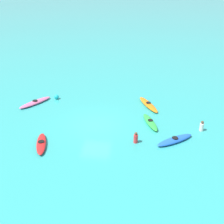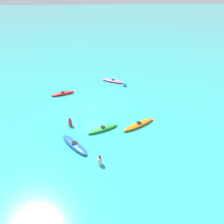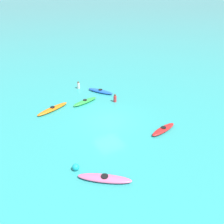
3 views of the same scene
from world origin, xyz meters
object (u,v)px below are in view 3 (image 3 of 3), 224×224
at_px(person_by_kayaks, 78,85).
at_px(buoy_cyan, 76,167).
at_px(kayak_blue, 100,91).
at_px(kayak_green, 85,102).
at_px(kayak_red, 163,129).
at_px(person_near_shore, 115,98).
at_px(kayak_orange, 53,109).
at_px(kayak_pink, 105,178).

bearing_deg(person_by_kayaks, buoy_cyan, -20.89).
bearing_deg(kayak_blue, kayak_green, -56.21).
height_order(kayak_red, buoy_cyan, buoy_cyan).
distance_m(kayak_green, buoy_cyan, 10.06).
bearing_deg(kayak_green, person_near_shore, 68.02).
bearing_deg(person_near_shore, kayak_orange, -100.09).
height_order(kayak_orange, buoy_cyan, buoy_cyan).
height_order(kayak_orange, kayak_blue, same).
relative_size(kayak_red, buoy_cyan, 6.15).
height_order(kayak_pink, person_near_shore, person_near_shore).
bearing_deg(person_near_shore, kayak_blue, -173.19).
xyz_separation_m(kayak_orange, kayak_pink, (10.80, 0.47, 0.00)).
bearing_deg(buoy_cyan, person_by_kayaks, 159.11).
xyz_separation_m(kayak_orange, kayak_red, (7.97, 7.35, 0.00)).
xyz_separation_m(kayak_red, person_by_kayaks, (-12.03, -3.16, 0.22)).
relative_size(kayak_orange, kayak_red, 1.22).
distance_m(kayak_green, person_by_kayaks, 4.09).
bearing_deg(kayak_red, kayak_blue, -172.14).
bearing_deg(kayak_orange, kayak_blue, 106.47).
bearing_deg(person_by_kayaks, kayak_pink, -14.05).
bearing_deg(kayak_orange, person_near_shore, 79.91).
height_order(kayak_green, person_near_shore, person_near_shore).
distance_m(kayak_red, person_near_shore, 6.92).
xyz_separation_m(kayak_red, kayak_blue, (-9.75, -1.35, -0.00)).
bearing_deg(person_near_shore, buoy_cyan, -42.12).
distance_m(buoy_cyan, person_near_shore, 10.70).
xyz_separation_m(kayak_blue, person_near_shore, (2.91, 0.35, 0.22)).
height_order(kayak_green, buoy_cyan, buoy_cyan).
bearing_deg(person_by_kayaks, person_near_shore, 22.63).
height_order(kayak_pink, kayak_blue, same).
height_order(kayak_blue, buoy_cyan, buoy_cyan).
bearing_deg(person_by_kayaks, kayak_blue, 38.51).
bearing_deg(person_by_kayaks, kayak_red, 14.73).
height_order(kayak_red, kayak_pink, same).
bearing_deg(kayak_pink, person_near_shore, 148.69).
bearing_deg(kayak_orange, buoy_cyan, -5.17).
height_order(kayak_green, kayak_orange, same).
bearing_deg(kayak_green, kayak_pink, -15.24).
relative_size(kayak_green, person_by_kayaks, 3.45).
bearing_deg(kayak_orange, person_by_kayaks, 134.10).
bearing_deg(kayak_green, kayak_blue, 123.79).
distance_m(buoy_cyan, person_by_kayaks, 14.05).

